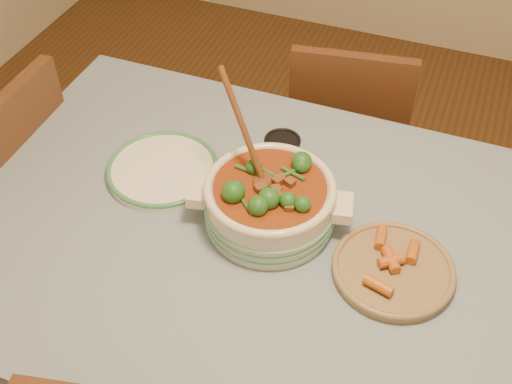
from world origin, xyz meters
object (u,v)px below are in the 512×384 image
white_plate (163,169)px  fried_plate (393,268)px  condiment_bowl (282,146)px  chair_far (347,128)px  dining_table (288,266)px  stew_casserole (270,200)px  chair_left (7,194)px

white_plate → fried_plate: fried_plate is taller
condiment_bowl → fried_plate: condiment_bowl is taller
white_plate → chair_far: bearing=63.9°
chair_far → dining_table: bearing=84.4°
fried_plate → stew_casserole: bearing=171.4°
fried_plate → chair_left: (-1.18, 0.07, -0.26)m
stew_casserole → condiment_bowl: size_ratio=3.27×
condiment_bowl → chair_far: chair_far is taller
dining_table → chair_far: bearing=93.4°
condiment_bowl → fried_plate: 0.48m
white_plate → chair_far: 0.83m
dining_table → stew_casserole: (-0.07, 0.04, 0.17)m
stew_casserole → condiment_bowl: bearing=102.4°
stew_casserole → fried_plate: (0.32, -0.05, -0.06)m
stew_casserole → chair_far: stew_casserole is taller
condiment_bowl → fried_plate: bearing=-38.6°
white_plate → chair_left: 0.60m
chair_far → chair_left: 1.15m
chair_far → chair_left: chair_left is taller
stew_casserole → condiment_bowl: stew_casserole is taller
dining_table → white_plate: (-0.39, 0.11, 0.11)m
condiment_bowl → fried_plate: (0.37, -0.30, -0.01)m
dining_table → stew_casserole: bearing=146.6°
fried_plate → condiment_bowl: bearing=141.4°
dining_table → chair_left: (-0.93, 0.07, -0.15)m
white_plate → chair_left: bearing=-175.9°
condiment_bowl → chair_far: (0.07, 0.51, -0.31)m
white_plate → chair_far: (0.34, 0.70, -0.29)m
stew_casserole → chair_far: size_ratio=0.47×
fried_plate → white_plate: bearing=170.2°
dining_table → fried_plate: 0.27m
white_plate → chair_left: size_ratio=0.36×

